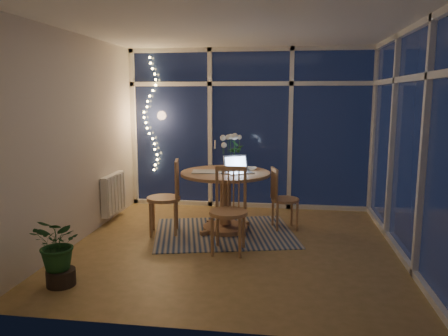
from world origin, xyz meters
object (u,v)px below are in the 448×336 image
Objects in this scene: dining_table at (225,202)px; laptop at (239,164)px; potted_plant at (59,248)px; chair_right at (285,198)px; chair_front at (228,210)px; chair_left at (164,197)px; flower_vase at (232,162)px.

dining_table is 0.58m from laptop.
laptop reaches higher than potted_plant.
chair_front is (-0.66, -1.04, 0.07)m from chair_right.
dining_table is at bearing 129.18° from laptop.
flower_vase is at bearing 106.85° from chair_left.
chair_left is 2.99× the size of laptop.
dining_table is at bearing 94.62° from chair_left.
chair_right is at bearing -5.87° from laptop.
chair_front is 1.35× the size of potted_plant.
dining_table is 1.19× the size of chair_left.
flower_vase is (-0.75, 0.02, 0.49)m from chair_right.
chair_left is at bearing -164.24° from dining_table.
chair_left is at bearing 157.91° from laptop.
chair_left is at bearing 72.39° from potted_plant.
chair_front is at bearing -79.65° from dining_table.
chair_right is 3.07m from potted_plant.
chair_left is 1.16× the size of chair_right.
dining_table is 0.83m from chair_right.
chair_right is (1.61, 0.44, -0.07)m from chair_left.
dining_table reaches higher than potted_plant.
chair_right is at bearing 14.85° from dining_table.
laptop reaches higher than chair_front.
potted_plant is at bearing -124.60° from dining_table.
chair_right is 0.84m from laptop.
dining_table is 0.84m from chair_left.
flower_vase is at bearing 75.29° from dining_table.
flower_vase reaches higher than chair_right.
flower_vase is 2.67m from potted_plant.
flower_vase is (0.06, 0.23, 0.52)m from dining_table.
chair_left is 4.84× the size of flower_vase.
chair_front is 1.89m from potted_plant.
laptop is at bearing -19.89° from dining_table.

